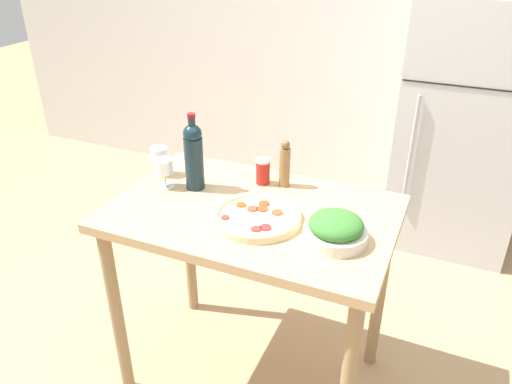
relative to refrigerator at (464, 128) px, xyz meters
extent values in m
plane|color=tan|center=(-0.73, -1.66, -0.80)|extent=(14.00, 14.00, 0.00)
cube|color=silver|center=(-0.73, 0.37, 0.50)|extent=(6.40, 0.06, 2.60)
cube|color=#B7BCC1|center=(0.00, 0.00, 0.00)|extent=(0.77, 0.65, 1.60)
cube|color=black|center=(0.00, -0.33, 0.35)|extent=(0.75, 0.01, 0.01)
cylinder|color=#B2B2B7|center=(-0.27, -0.34, -0.08)|extent=(0.02, 0.02, 0.72)
cube|color=tan|center=(-0.73, -1.66, 0.11)|extent=(1.14, 0.74, 0.04)
cylinder|color=#967A55|center=(-1.24, -1.97, -0.36)|extent=(0.06, 0.06, 0.89)
cylinder|color=#967A55|center=(-1.24, -1.35, -0.36)|extent=(0.06, 0.06, 0.89)
cylinder|color=#967A55|center=(-0.22, -1.35, -0.36)|extent=(0.06, 0.06, 0.89)
cylinder|color=#142833|center=(-1.03, -1.59, 0.25)|extent=(0.08, 0.08, 0.23)
sphere|color=#142833|center=(-1.03, -1.59, 0.38)|extent=(0.08, 0.08, 0.08)
cylinder|color=#142833|center=(-1.03, -1.59, 0.42)|extent=(0.03, 0.03, 0.07)
cylinder|color=maroon|center=(-1.03, -1.59, 0.46)|extent=(0.03, 0.03, 0.02)
cylinder|color=silver|center=(-1.15, -1.63, 0.13)|extent=(0.07, 0.07, 0.00)
cylinder|color=silver|center=(-1.15, -1.63, 0.17)|extent=(0.01, 0.01, 0.06)
cylinder|color=white|center=(-1.15, -1.63, 0.23)|extent=(0.08, 0.08, 0.06)
cylinder|color=maroon|center=(-1.15, -1.63, 0.21)|extent=(0.07, 0.07, 0.02)
cylinder|color=silver|center=(-1.24, -1.54, 0.13)|extent=(0.07, 0.07, 0.00)
cylinder|color=silver|center=(-1.24, -1.54, 0.17)|extent=(0.01, 0.01, 0.06)
cylinder|color=white|center=(-1.24, -1.54, 0.23)|extent=(0.08, 0.08, 0.06)
cylinder|color=maroon|center=(-1.24, -1.54, 0.20)|extent=(0.07, 0.07, 0.00)
cylinder|color=olive|center=(-0.69, -1.42, 0.22)|extent=(0.05, 0.05, 0.17)
sphere|color=brown|center=(-0.69, -1.42, 0.32)|extent=(0.04, 0.04, 0.04)
cylinder|color=silver|center=(-0.37, -1.75, 0.16)|extent=(0.23, 0.23, 0.05)
ellipsoid|color=#38752D|center=(-0.37, -1.75, 0.20)|extent=(0.20, 0.20, 0.08)
cylinder|color=beige|center=(-0.68, -1.73, 0.14)|extent=(0.34, 0.34, 0.02)
torus|color=beige|center=(-0.68, -1.73, 0.16)|extent=(0.34, 0.34, 0.02)
cylinder|color=red|center=(-0.62, -1.80, 0.16)|extent=(0.04, 0.04, 0.01)
cylinder|color=#E8412B|center=(-0.71, -1.70, 0.16)|extent=(0.04, 0.04, 0.01)
cylinder|color=#D04625|center=(-0.61, -1.68, 0.16)|extent=(0.04, 0.04, 0.01)
cylinder|color=red|center=(-0.78, -1.80, 0.16)|extent=(0.03, 0.03, 0.01)
cylinder|color=red|center=(-0.69, -1.64, 0.16)|extent=(0.04, 0.04, 0.01)
cylinder|color=#E64715|center=(-0.77, -1.69, 0.16)|extent=(0.04, 0.04, 0.01)
cylinder|color=red|center=(-0.64, -1.83, 0.16)|extent=(0.04, 0.04, 0.01)
cylinder|color=red|center=(-0.68, -1.68, 0.16)|extent=(0.05, 0.05, 0.01)
cylinder|color=#B2231E|center=(-0.78, -1.43, 0.18)|extent=(0.06, 0.06, 0.10)
cylinder|color=white|center=(-0.78, -1.43, 0.24)|extent=(0.06, 0.06, 0.01)
camera|label=1|loc=(-0.03, -3.24, 1.15)|focal=35.00mm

